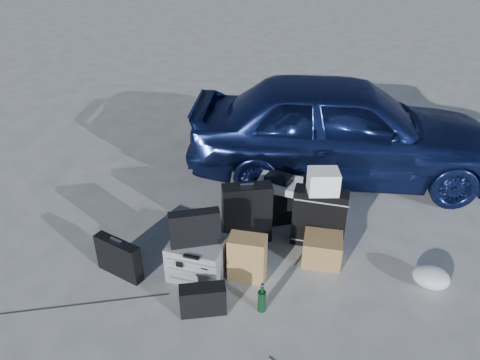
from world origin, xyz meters
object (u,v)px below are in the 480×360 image
car (343,128)px  green_bottle (262,298)px  pelican_case (198,258)px  briefcase (119,258)px  duffel_bag (277,202)px  suitcase_left (247,213)px  suitcase_right (319,218)px  cardboard_box (322,249)px

car → green_bottle: car is taller
pelican_case → briefcase: bearing=-162.7°
car → duffel_bag: (-0.68, -1.05, -0.42)m
car → duffel_bag: bearing=145.1°
pelican_case → suitcase_left: bearing=65.4°
briefcase → suitcase_right: (1.73, 0.70, 0.12)m
briefcase → duffel_bag: (1.30, 1.08, 0.01)m
pelican_case → green_bottle: bearing=-22.8°
suitcase_right → duffel_bag: 0.59m
duffel_bag → briefcase: bearing=-160.9°
suitcase_right → green_bottle: suitcase_right is taller
pelican_case → car: bearing=65.7°
pelican_case → briefcase: briefcase is taller
duffel_bag → green_bottle: size_ratio=2.85×
green_bottle → duffel_bag: bearing=89.5°
briefcase → green_bottle: 1.32m
pelican_case → duffel_bag: 1.15m
briefcase → car: bearing=70.9°
duffel_bag → cardboard_box: bearing=-74.4°
cardboard_box → suitcase_left: bearing=162.7°
pelican_case → suitcase_left: suitcase_left is taller
green_bottle → cardboard_box: bearing=55.2°
car → suitcase_left: car is taller
cardboard_box → green_bottle: (-0.48, -0.69, 0.00)m
duffel_bag → green_bottle: duffel_bag is taller
suitcase_left → duffel_bag: bearing=41.6°
briefcase → suitcase_right: 1.87m
briefcase → green_bottle: (1.29, -0.25, -0.05)m
cardboard_box → suitcase_right: bearing=99.2°
car → pelican_case: 2.44m
briefcase → suitcase_left: (1.04, 0.67, 0.12)m
car → suitcase_left: size_ratio=5.86×
car → briefcase: size_ratio=7.72×
suitcase_right → suitcase_left: bearing=-170.8°
suitcase_right → car: bearing=86.8°
pelican_case → duffel_bag: size_ratio=0.62×
suitcase_left → cardboard_box: 0.78m
car → cardboard_box: (-0.20, -1.70, -0.48)m
car → suitcase_left: 1.77m
duffel_bag → cardboard_box: (0.47, -0.64, -0.06)m
suitcase_left → suitcase_right: (0.69, 0.03, -0.01)m
cardboard_box → duffel_bag: bearing=126.3°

